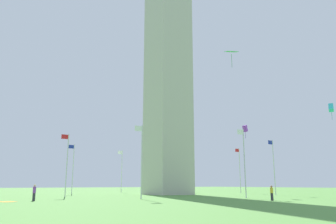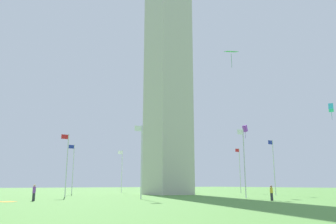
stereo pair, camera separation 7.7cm
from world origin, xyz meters
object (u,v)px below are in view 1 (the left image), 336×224
(obelisk_monument, at_px, (168,33))
(flagpole_nw, at_px, (73,167))
(kite_cyan_box, at_px, (331,108))
(picnic_blanket_near_first_person, at_px, (7,202))
(flagpole_e, at_px, (244,160))
(flagpole_n, at_px, (67,162))
(person_yellow_shirt, at_px, (272,193))
(kite_purple_box, at_px, (245,129))
(flagpole_w, at_px, (122,169))
(kite_green_diamond, at_px, (231,52))
(flagpole_sw, at_px, (182,170))
(flagpole_ne, at_px, (141,158))
(flagpole_se, at_px, (274,165))
(flagpole_s, at_px, (240,168))
(person_purple_shirt, at_px, (34,193))

(obelisk_monument, relative_size, flagpole_nw, 6.65)
(kite_cyan_box, xyz_separation_m, picnic_blanket_near_first_person, (33.43, -16.01, -11.07))
(flagpole_nw, height_order, kite_cyan_box, kite_cyan_box)
(obelisk_monument, height_order, flagpole_e, obelisk_monument)
(flagpole_n, relative_size, person_yellow_shirt, 5.54)
(kite_purple_box, xyz_separation_m, picnic_blanket_near_first_person, (31.30, -3.64, -9.90))
(flagpole_w, bearing_deg, kite_green_diamond, 83.55)
(flagpole_w, height_order, kite_cyan_box, kite_cyan_box)
(flagpole_w, bearing_deg, flagpole_sw, 157.50)
(kite_green_diamond, bearing_deg, flagpole_ne, -43.93)
(flagpole_n, distance_m, flagpole_se, 32.47)
(flagpole_w, height_order, kite_purple_box, kite_purple_box)
(flagpole_s, bearing_deg, flagpole_nw, -22.50)
(flagpole_nw, xyz_separation_m, picnic_blanket_near_first_person, (14.14, 22.47, -4.84))
(flagpole_n, height_order, flagpole_nw, same)
(person_purple_shirt, height_order, kite_purple_box, kite_purple_box)
(flagpole_n, height_order, flagpole_s, same)
(flagpole_w, xyz_separation_m, flagpole_nw, (12.42, 5.15, 0.00))
(flagpole_n, height_order, flagpole_sw, same)
(flagpole_s, xyz_separation_m, picnic_blanket_near_first_person, (44.13, 10.05, -4.84))
(flagpole_w, bearing_deg, flagpole_s, 135.00)
(flagpole_se, distance_m, person_yellow_shirt, 19.50)
(person_purple_shirt, distance_m, kite_cyan_box, 36.32)
(obelisk_monument, distance_m, kite_purple_box, 24.45)
(flagpole_nw, bearing_deg, kite_purple_box, 123.31)
(kite_green_diamond, bearing_deg, flagpole_w, -96.45)
(flagpole_ne, bearing_deg, picnic_blanket_near_first_person, -9.55)
(flagpole_sw, bearing_deg, kite_green_diamond, 62.94)
(person_purple_shirt, distance_m, kite_purple_box, 30.36)
(kite_cyan_box, distance_m, picnic_blanket_near_first_person, 38.68)
(person_purple_shirt, xyz_separation_m, kite_green_diamond, (-19.70, 10.44, 16.97))
(flagpole_w, distance_m, flagpole_nw, 13.45)
(flagpole_s, distance_m, person_purple_shirt, 42.89)
(flagpole_nw, distance_m, person_yellow_shirt, 37.79)
(obelisk_monument, relative_size, flagpole_s, 6.65)
(flagpole_n, xyz_separation_m, flagpole_w, (-17.57, -17.57, 0.00))
(obelisk_monument, relative_size, flagpole_se, 6.65)
(flagpole_nw, height_order, person_yellow_shirt, flagpole_nw)
(flagpole_w, relative_size, kite_green_diamond, 3.84)
(flagpole_ne, xyz_separation_m, flagpole_nw, (-0.00, -24.85, 0.00))
(flagpole_e, bearing_deg, person_yellow_shirt, 66.00)
(flagpole_n, distance_m, person_purple_shirt, 12.40)
(obelisk_monument, bearing_deg, kite_green_diamond, 77.93)
(flagpole_se, bearing_deg, person_purple_shirt, -4.07)
(flagpole_n, height_order, person_yellow_shirt, flagpole_n)
(flagpole_nw, xyz_separation_m, kite_purple_box, (-17.16, 26.11, 5.06))
(picnic_blanket_near_first_person, bearing_deg, kite_cyan_box, 154.42)
(flagpole_sw, xyz_separation_m, kite_cyan_box, (5.55, 38.48, 6.22))
(flagpole_e, xyz_separation_m, kite_cyan_box, (-6.87, 8.48, 6.22))
(obelisk_monument, height_order, kite_purple_box, obelisk_monument)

